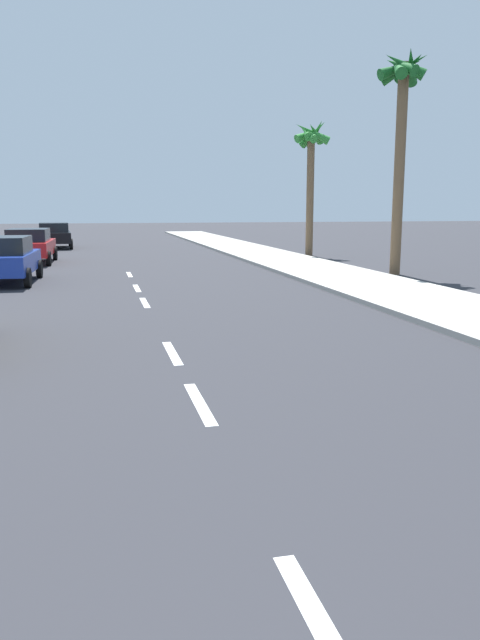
# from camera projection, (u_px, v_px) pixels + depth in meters

# --- Properties ---
(ground_plane) EXTENTS (160.00, 160.00, 0.00)m
(ground_plane) POSITION_uv_depth(u_px,v_px,m) (139.00, 292.00, 18.71)
(ground_plane) COLOR #2D2D33
(sidewalk_strip) EXTENTS (3.60, 80.00, 0.14)m
(sidewalk_strip) POSITION_uv_depth(u_px,v_px,m) (340.00, 276.00, 22.28)
(sidewalk_strip) COLOR #B2ADA3
(sidewalk_strip) RESTS_ON ground
(lane_stripe_1) EXTENTS (0.16, 1.80, 0.01)m
(lane_stripe_1) POSITION_uv_depth(u_px,v_px,m) (328.00, 638.00, 3.69)
(lane_stripe_1) COLOR white
(lane_stripe_1) RESTS_ON ground
(lane_stripe_2) EXTENTS (0.16, 1.80, 0.01)m
(lane_stripe_2) POSITION_uv_depth(u_px,v_px,m) (199.00, 403.00, 8.10)
(lane_stripe_2) COLOR white
(lane_stripe_2) RESTS_ON ground
(lane_stripe_3) EXTENTS (0.16, 1.80, 0.01)m
(lane_stripe_3) POSITION_uv_depth(u_px,v_px,m) (172.00, 353.00, 10.88)
(lane_stripe_3) COLOR white
(lane_stripe_3) RESTS_ON ground
(lane_stripe_4) EXTENTS (0.16, 1.80, 0.01)m
(lane_stripe_4) POSITION_uv_depth(u_px,v_px,m) (145.00, 303.00, 16.55)
(lane_stripe_4) COLOR white
(lane_stripe_4) RESTS_ON ground
(lane_stripe_5) EXTENTS (0.16, 1.80, 0.01)m
(lane_stripe_5) POSITION_uv_depth(u_px,v_px,m) (137.00, 288.00, 19.48)
(lane_stripe_5) COLOR white
(lane_stripe_5) RESTS_ON ground
(lane_stripe_6) EXTENTS (0.16, 1.80, 0.01)m
(lane_stripe_6) POSITION_uv_depth(u_px,v_px,m) (129.00, 274.00, 23.40)
(lane_stripe_6) COLOR white
(lane_stripe_6) RESTS_ON ground
(parked_car_blue) EXTENTS (2.11, 4.31, 1.57)m
(parked_car_blue) POSITION_uv_depth(u_px,v_px,m) (5.00, 258.00, 20.66)
(parked_car_blue) COLOR #1E389E
(parked_car_blue) RESTS_ON ground
(parked_car_red) EXTENTS (2.20, 4.58, 1.57)m
(parked_car_red) POSITION_uv_depth(u_px,v_px,m) (30.00, 245.00, 27.96)
(parked_car_red) COLOR red
(parked_car_red) RESTS_ON ground
(parked_car_black) EXTENTS (2.32, 4.67, 1.57)m
(parked_car_black) POSITION_uv_depth(u_px,v_px,m) (54.00, 234.00, 38.13)
(parked_car_black) COLOR black
(parked_car_black) RESTS_ON ground
(palm_tree_far) EXTENTS (1.88, 2.05, 8.21)m
(palm_tree_far) POSITION_uv_depth(u_px,v_px,m) (402.00, 103.00, 22.33)
(palm_tree_far) COLOR brown
(palm_tree_far) RESTS_ON ground
(palm_tree_distant) EXTENTS (1.89, 1.77, 7.01)m
(palm_tree_distant) POSITION_uv_depth(u_px,v_px,m) (311.00, 151.00, 31.45)
(palm_tree_distant) COLOR brown
(palm_tree_distant) RESTS_ON ground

